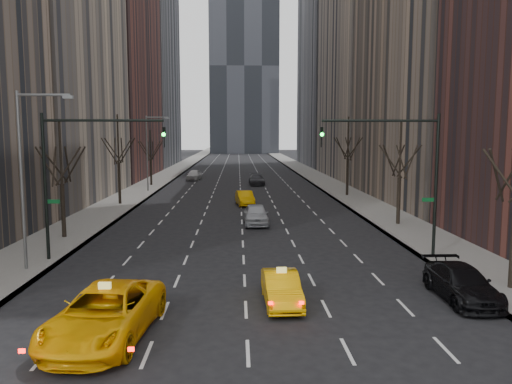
{
  "coord_description": "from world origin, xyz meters",
  "views": [
    {
      "loc": [
        -0.3,
        -15.39,
        7.06
      ],
      "look_at": [
        0.8,
        14.77,
        3.5
      ],
      "focal_mm": 35.0,
      "sensor_mm": 36.0,
      "label": 1
    }
  ],
  "objects": [
    {
      "name": "bld_right_far",
      "position": [
        21.5,
        64.0,
        25.0
      ],
      "size": [
        14.0,
        28.0,
        50.0
      ],
      "primitive_type": "cube",
      "color": "tan",
      "rests_on": "ground"
    },
    {
      "name": "tree_rw_c",
      "position": [
        12.0,
        40.0,
        4.04
      ],
      "size": [
        3.36,
        3.5,
        8.74
      ],
      "color": "black",
      "rests_on": "ground"
    },
    {
      "name": "tree_rw_b",
      "position": [
        12.0,
        22.0,
        3.72
      ],
      "size": [
        3.36,
        3.5,
        7.82
      ],
      "color": "black",
      "rests_on": "ground"
    },
    {
      "name": "silver_sedan_ahead",
      "position": [
        1.09,
        22.91,
        0.79
      ],
      "size": [
        1.91,
        4.65,
        1.58
      ],
      "primitive_type": "imported",
      "rotation": [
        0.0,
        0.0,
        0.01
      ],
      "color": "#B0B2B9",
      "rests_on": "ground"
    },
    {
      "name": "streetlight_far",
      "position": [
        -10.84,
        45.0,
        5.62
      ],
      "size": [
        2.83,
        0.22,
        9.0
      ],
      "color": "slate",
      "rests_on": "ground"
    },
    {
      "name": "traffic_mast_right",
      "position": [
        9.11,
        12.0,
        5.49
      ],
      "size": [
        6.69,
        0.39,
        8.0
      ],
      "color": "black",
      "rests_on": "ground"
    },
    {
      "name": "parked_suv_black",
      "position": [
        9.2,
        4.87,
        0.72
      ],
      "size": [
        2.01,
        4.94,
        1.43
      ],
      "primitive_type": "imported",
      "rotation": [
        0.0,
        0.0,
        0.0
      ],
      "color": "black",
      "rests_on": "ground"
    },
    {
      "name": "tree_lw_b",
      "position": [
        -12.0,
        18.0,
        3.72
      ],
      "size": [
        3.36,
        3.5,
        7.82
      ],
      "color": "black",
      "rests_on": "ground"
    },
    {
      "name": "ground",
      "position": [
        0.0,
        0.0,
        0.0
      ],
      "size": [
        400.0,
        400.0,
        0.0
      ],
      "primitive_type": "plane",
      "color": "black",
      "rests_on": "ground"
    },
    {
      "name": "far_taxi",
      "position": [
        0.37,
        33.36,
        0.71
      ],
      "size": [
        2.01,
        4.44,
        1.41
      ],
      "primitive_type": "imported",
      "rotation": [
        0.0,
        0.0,
        0.12
      ],
      "color": "#E5A004",
      "rests_on": "ground"
    },
    {
      "name": "taxi_sedan",
      "position": [
        1.49,
        4.61,
        0.67
      ],
      "size": [
        1.55,
        4.11,
        1.34
      ],
      "primitive_type": "imported",
      "rotation": [
        0.0,
        0.0,
        0.03
      ],
      "color": "#FFB005",
      "rests_on": "ground"
    },
    {
      "name": "bld_right_deep",
      "position": [
        21.5,
        95.0,
        29.0
      ],
      "size": [
        14.0,
        30.0,
        58.0
      ],
      "primitive_type": "cube",
      "color": "slate",
      "rests_on": "ground"
    },
    {
      "name": "tree_lw_d",
      "position": [
        -12.0,
        52.0,
        3.56
      ],
      "size": [
        3.36,
        3.5,
        7.36
      ],
      "color": "black",
      "rests_on": "ground"
    },
    {
      "name": "far_suv_grey",
      "position": [
        2.27,
        52.81,
        0.72
      ],
      "size": [
        2.17,
        5.03,
        1.44
      ],
      "primitive_type": "imported",
      "rotation": [
        0.0,
        0.0,
        0.03
      ],
      "color": "#29292D",
      "rests_on": "ground"
    },
    {
      "name": "far_car_white",
      "position": [
        -6.95,
        60.24,
        0.79
      ],
      "size": [
        2.31,
        4.79,
        1.58
      ],
      "primitive_type": "imported",
      "rotation": [
        0.0,
        0.0,
        -0.1
      ],
      "color": "silver",
      "rests_on": "ground"
    },
    {
      "name": "sidewalk_right",
      "position": [
        12.25,
        70.0,
        0.07
      ],
      "size": [
        4.5,
        320.0,
        0.15
      ],
      "primitive_type": "cube",
      "color": "slate",
      "rests_on": "ground"
    },
    {
      "name": "sidewalk_left",
      "position": [
        -12.25,
        70.0,
        0.07
      ],
      "size": [
        4.5,
        320.0,
        0.15
      ],
      "primitive_type": "cube",
      "color": "slate",
      "rests_on": "ground"
    },
    {
      "name": "taxi_suv",
      "position": [
        -4.9,
        1.35,
        0.88
      ],
      "size": [
        3.58,
        6.62,
        1.76
      ],
      "primitive_type": "imported",
      "rotation": [
        0.0,
        0.0,
        -0.11
      ],
      "color": "#FFB305",
      "rests_on": "ground"
    },
    {
      "name": "bld_left_far",
      "position": [
        -21.5,
        66.0,
        22.0
      ],
      "size": [
        14.0,
        28.0,
        44.0
      ],
      "primitive_type": "cube",
      "color": "brown",
      "rests_on": "ground"
    },
    {
      "name": "tree_lw_c",
      "position": [
        -12.0,
        34.0,
        4.04
      ],
      "size": [
        3.36,
        3.5,
        8.74
      ],
      "color": "black",
      "rests_on": "ground"
    },
    {
      "name": "streetlight_near",
      "position": [
        -10.84,
        10.0,
        5.62
      ],
      "size": [
        2.83,
        0.22,
        9.0
      ],
      "color": "slate",
      "rests_on": "ground"
    },
    {
      "name": "traffic_mast_left",
      "position": [
        -9.11,
        12.0,
        5.49
      ],
      "size": [
        6.69,
        0.39,
        8.0
      ],
      "color": "black",
      "rests_on": "ground"
    },
    {
      "name": "bld_left_deep",
      "position": [
        -21.5,
        96.0,
        30.0
      ],
      "size": [
        14.0,
        30.0,
        60.0
      ],
      "primitive_type": "cube",
      "color": "slate",
      "rests_on": "ground"
    }
  ]
}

